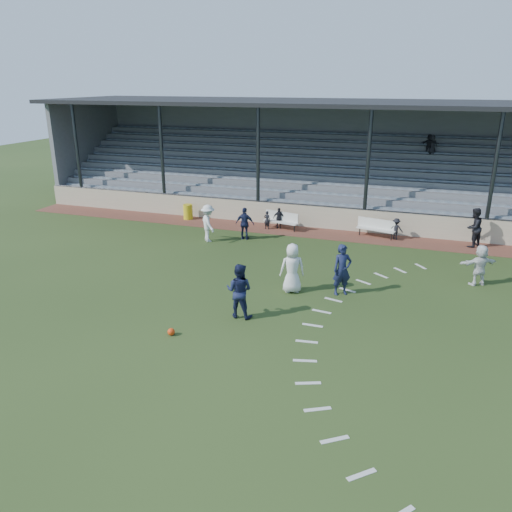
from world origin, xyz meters
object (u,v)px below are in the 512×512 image
at_px(player_white_lead, 292,268).
at_px(football, 171,332).
at_px(bench_left, 281,219).
at_px(player_navy_lead, 342,270).
at_px(official, 474,228).
at_px(bench_right, 376,226).
at_px(trash_bin, 188,212).

bearing_deg(player_white_lead, football, 35.68).
bearing_deg(bench_left, football, -76.56).
relative_size(player_navy_lead, official, 1.03).
relative_size(football, official, 0.12).
bearing_deg(player_navy_lead, official, 25.26).
bearing_deg(player_white_lead, official, -153.96).
height_order(player_white_lead, player_navy_lead, player_navy_lead).
height_order(bench_left, bench_right, same).
height_order(bench_left, player_navy_lead, player_navy_lead).
distance_m(football, player_navy_lead, 6.86).
xyz_separation_m(player_white_lead, official, (6.92, 8.15, 0.02)).
bearing_deg(football, bench_left, 90.01).
distance_m(trash_bin, football, 14.19).
bearing_deg(trash_bin, official, -0.62).
distance_m(trash_bin, player_navy_lead, 13.07).
bearing_deg(official, bench_right, -53.69).
relative_size(trash_bin, player_navy_lead, 0.44).
bearing_deg(football, player_navy_lead, 47.51).
xyz_separation_m(bench_left, official, (9.68, 0.07, 0.40)).
xyz_separation_m(football, player_navy_lead, (4.60, 5.02, 0.87)).
bearing_deg(trash_bin, player_navy_lead, -37.51).
xyz_separation_m(bench_right, football, (-5.05, -12.89, -0.47)).
relative_size(bench_left, official, 1.06).
xyz_separation_m(bench_left, football, (0.00, -12.73, -0.47)).
distance_m(bench_left, player_navy_lead, 8.99).
xyz_separation_m(player_white_lead, player_navy_lead, (1.84, 0.38, 0.03)).
relative_size(bench_left, trash_bin, 2.35).
relative_size(bench_left, bench_right, 1.00).
distance_m(football, player_white_lead, 5.46).
bearing_deg(trash_bin, bench_right, -0.38).
relative_size(bench_left, player_navy_lead, 1.03).
relative_size(bench_left, player_white_lead, 1.06).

